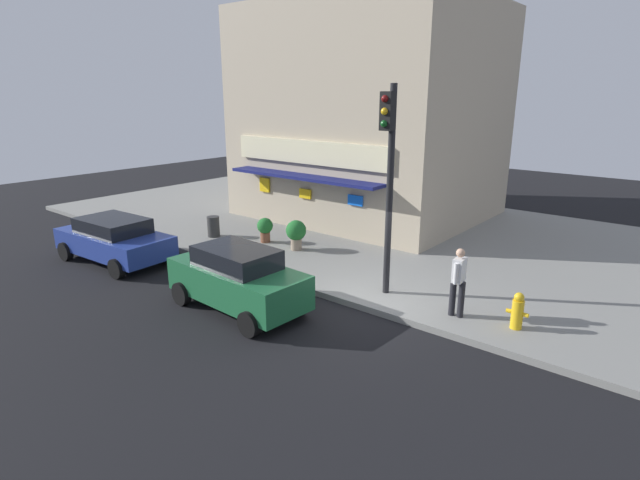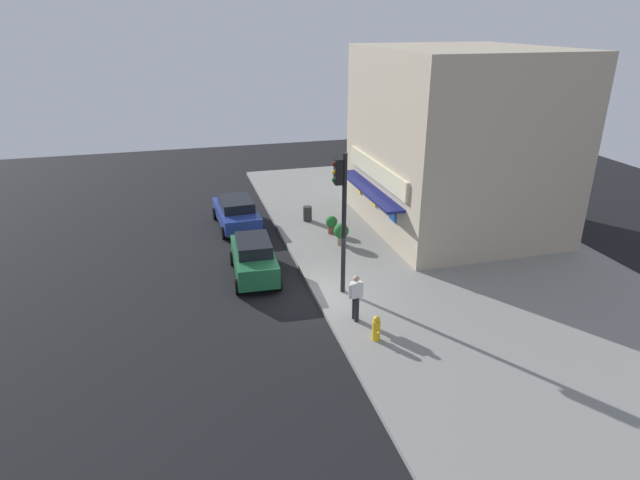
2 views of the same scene
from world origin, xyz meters
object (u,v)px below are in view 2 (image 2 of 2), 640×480
Objects in this scene: traffic_light at (342,207)px; parked_car_green at (254,258)px; potted_plant_by_window at (341,232)px; parked_car_blue at (236,212)px; pedestrian at (356,296)px; potted_plant_by_doorway at (332,223)px; fire_hydrant at (376,328)px; trash_can at (308,214)px.

parked_car_green is (-2.63, -3.03, -2.87)m from traffic_light.
potted_plant_by_window is 4.90m from parked_car_green.
parked_car_blue is at bearing -161.29° from traffic_light.
potted_plant_by_doorway is at bearing 169.37° from pedestrian.
parked_car_blue reaches higher than fire_hydrant.
traffic_light reaches higher than potted_plant_by_window.
pedestrian is 8.45m from potted_plant_by_doorway.
potted_plant_by_window is (-8.18, 1.33, 0.20)m from fire_hydrant.
potted_plant_by_window is 6.17m from parked_car_blue.
parked_car_green is (-4.81, -2.91, -0.27)m from pedestrian.
traffic_light is 3.17× the size of pedestrian.
parked_car_blue reaches higher than potted_plant_by_doorway.
fire_hydrant is 12.83m from parked_car_blue.
trash_can is 3.78m from parked_car_blue.
potted_plant_by_window reaches higher than trash_can.
traffic_light is 9.80m from parked_car_blue.
trash_can is 2.23m from potted_plant_by_doorway.
potted_plant_by_doorway is at bearing 172.39° from fire_hydrant.
traffic_light is at bearing -17.75° from potted_plant_by_window.
pedestrian is at bearing -4.61° from trash_can.
pedestrian reaches higher than fire_hydrant.
traffic_light is at bearing 18.71° from parked_car_blue.
fire_hydrant is at bearing 10.49° from pedestrian.
parked_car_blue reaches higher than potted_plant_by_window.
trash_can is at bearing 80.27° from parked_car_blue.
potted_plant_by_window is at bearing 113.56° from parked_car_green.
trash_can is 0.74× the size of potted_plant_by_window.
parked_car_green reaches higher than fire_hydrant.
potted_plant_by_doorway is at bearing 127.95° from parked_car_green.
traffic_light is 4.77m from fire_hydrant.
traffic_light is 6.97m from potted_plant_by_doorway.
parked_car_green is (5.58, -3.75, 0.31)m from trash_can.
pedestrian is 5.63m from parked_car_green.
parked_car_green is at bearing -0.29° from parked_car_blue.
pedestrian is 0.43× the size of parked_car_green.
fire_hydrant is at bearing 2.27° from traffic_light.
fire_hydrant is at bearing 14.16° from parked_car_blue.
parked_car_green is (3.48, -4.47, 0.16)m from potted_plant_by_doorway.
fire_hydrant is 0.51× the size of pedestrian.
trash_can is 0.19× the size of parked_car_green.
pedestrian is at bearing -169.51° from fire_hydrant.
potted_plant_by_doorway is at bearing -178.90° from potted_plant_by_window.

